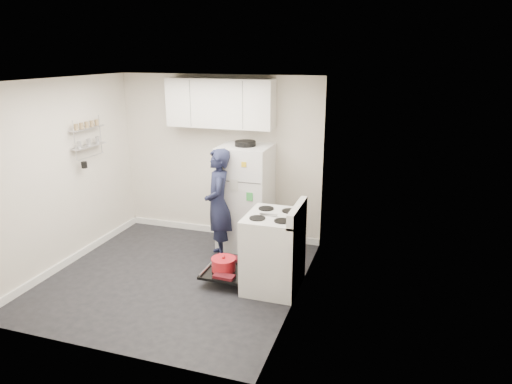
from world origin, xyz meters
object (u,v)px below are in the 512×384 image
(electric_range, at_px, (273,252))
(person, at_px, (218,204))
(open_oven_door, at_px, (226,267))
(refrigerator, at_px, (246,197))

(electric_range, distance_m, person, 1.19)
(open_oven_door, height_order, refrigerator, refrigerator)
(refrigerator, bearing_deg, electric_range, -56.64)
(electric_range, relative_size, person, 0.70)
(electric_range, xyz_separation_m, person, (-0.96, 0.63, 0.32))
(electric_range, distance_m, refrigerator, 1.35)
(open_oven_door, distance_m, refrigerator, 1.28)
(electric_range, height_order, person, person)
(electric_range, xyz_separation_m, open_oven_door, (-0.60, -0.03, -0.27))
(person, bearing_deg, open_oven_door, 7.05)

